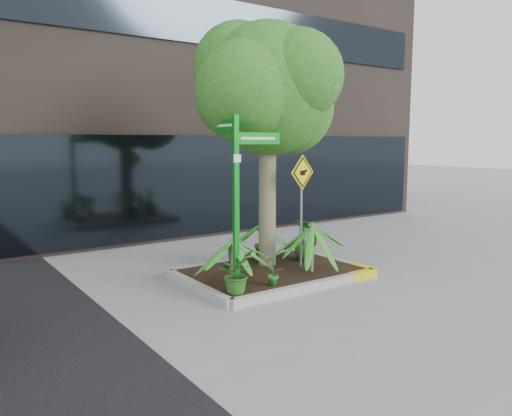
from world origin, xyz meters
TOP-DOWN VIEW (x-y plane):
  - ground at (0.00, 0.00)m, footprint 80.00×80.00m
  - planter at (0.23, 0.27)m, footprint 3.35×2.36m
  - tree at (0.37, 0.68)m, footprint 3.21×2.85m
  - palm_front at (0.73, -0.23)m, footprint 1.03×1.03m
  - palm_left at (-0.88, -0.02)m, footprint 0.88×0.88m
  - palm_back at (0.62, 1.20)m, footprint 0.86×0.86m
  - shrub_a at (-1.15, -0.54)m, footprint 0.82×0.82m
  - shrub_b at (1.21, 0.51)m, footprint 0.54×0.54m
  - shrub_c at (-0.41, -0.55)m, footprint 0.40×0.40m
  - shrub_d at (0.48, 0.90)m, footprint 0.58×0.58m
  - street_sign_post at (-0.92, -0.25)m, footprint 0.88×0.91m
  - cattle_sign at (0.80, 0.15)m, footprint 0.65×0.15m

SIDE VIEW (x-z plane):
  - ground at x=0.00m, z-range 0.00..0.00m
  - planter at x=0.23m, z-range 0.03..0.18m
  - shrub_c at x=-0.41m, z-range 0.15..0.76m
  - shrub_a at x=-1.15m, z-range 0.15..0.80m
  - shrub_d at x=0.48m, z-range 0.15..0.92m
  - shrub_b at x=1.21m, z-range 0.15..0.99m
  - palm_back at x=0.62m, z-range 0.39..1.34m
  - palm_left at x=-0.88m, z-range 0.39..1.37m
  - palm_front at x=0.73m, z-range 0.43..1.57m
  - cattle_sign at x=0.80m, z-range 0.53..2.68m
  - street_sign_post at x=-0.92m, z-range 0.35..3.32m
  - tree at x=0.37m, z-range 1.11..5.93m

